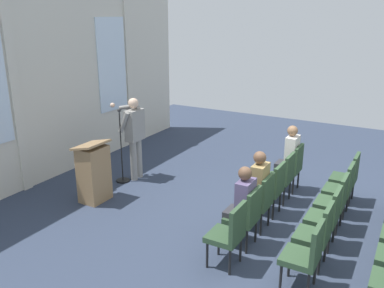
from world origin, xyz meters
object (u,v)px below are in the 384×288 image
(chair_r0_c0, at_px, (230,232))
(chair_r0_c3, at_px, (273,186))
(chair_r1_c0, at_px, (307,253))
(chair_r1_c4, at_px, (342,186))
(speaker, at_px, (134,133))
(chair_r1_c5, at_px, (348,175))
(mic_stand, at_px, (122,166))
(audience_r0_c2, at_px, (256,186))
(audience_r0_c1, at_px, (242,202))
(chair_r0_c4, at_px, (283,175))
(chair_r1_c1, at_px, (318,232))
(lectern, at_px, (94,173))
(chair_r1_c2, at_px, (327,214))
(chair_r0_c2, at_px, (260,199))
(chair_r1_c3, at_px, (335,199))
(chair_r0_c1, at_px, (246,214))
(chair_r0_c5, at_px, (292,165))
(audience_r0_c5, at_px, (289,155))

(chair_r0_c0, bearing_deg, chair_r0_c3, 0.00)
(chair_r1_c0, bearing_deg, chair_r1_c4, 0.00)
(speaker, distance_m, chair_r1_c5, 4.24)
(mic_stand, xyz_separation_m, audience_r0_c2, (-0.47, -3.11, 0.40))
(audience_r0_c1, distance_m, chair_r0_c4, 1.77)
(speaker, relative_size, chair_r1_c1, 1.84)
(lectern, xyz_separation_m, chair_r1_c2, (0.49, -4.10, -0.02))
(lectern, height_order, chair_r1_c2, lectern)
(chair_r0_c2, relative_size, chair_r1_c3, 1.00)
(speaker, xyz_separation_m, chair_r1_c4, (0.42, -4.09, -0.47))
(chair_r0_c0, distance_m, chair_r0_c1, 0.59)
(chair_r0_c5, xyz_separation_m, audience_r0_c5, (0.00, 0.08, 0.20))
(chair_r1_c2, bearing_deg, mic_stand, 83.59)
(speaker, height_order, chair_r1_c1, speaker)
(chair_r0_c0, xyz_separation_m, chair_r0_c5, (2.93, 0.00, 0.00))
(speaker, distance_m, audience_r0_c5, 3.15)
(mic_stand, xyz_separation_m, chair_r0_c4, (0.70, -3.19, 0.20))
(mic_stand, distance_m, audience_r0_c2, 3.17)
(audience_r0_c2, xyz_separation_m, chair_r0_c5, (1.76, -0.08, -0.20))
(audience_r0_c2, xyz_separation_m, chair_r1_c0, (-1.17, -1.12, -0.20))
(mic_stand, xyz_separation_m, audience_r0_c1, (-1.06, -3.11, 0.37))
(audience_r0_c1, distance_m, chair_r1_c1, 1.13)
(chair_r0_c4, relative_size, chair_r1_c5, 1.00)
(chair_r1_c1, bearing_deg, audience_r0_c1, 90.00)
(lectern, xyz_separation_m, chair_r0_c5, (2.25, -3.06, -0.02))
(chair_r0_c2, height_order, chair_r1_c0, same)
(audience_r0_c2, relative_size, chair_r1_c3, 1.41)
(audience_r0_c1, bearing_deg, chair_r0_c4, -2.74)
(chair_r0_c0, height_order, audience_r0_c1, audience_r0_c1)
(chair_r0_c1, height_order, chair_r0_c2, same)
(mic_stand, relative_size, chair_r0_c2, 1.65)
(speaker, xyz_separation_m, chair_r0_c3, (-0.17, -3.05, -0.47))
(chair_r0_c4, bearing_deg, chair_r0_c3, 180.00)
(chair_r0_c5, bearing_deg, chair_r1_c0, -160.51)
(chair_r0_c4, distance_m, chair_r0_c5, 0.59)
(chair_r1_c5, bearing_deg, chair_r0_c1, 156.14)
(chair_r0_c3, bearing_deg, lectern, 109.42)
(chair_r0_c5, height_order, chair_r1_c1, same)
(chair_r0_c0, height_order, chair_r0_c2, same)
(speaker, relative_size, chair_r1_c5, 1.84)
(chair_r0_c5, height_order, audience_r0_c5, audience_r0_c5)
(chair_r0_c3, relative_size, audience_r0_c5, 0.71)
(chair_r1_c4, bearing_deg, chair_r1_c1, 180.00)
(chair_r0_c4, xyz_separation_m, audience_r0_c5, (0.59, 0.08, 0.20))
(chair_r0_c3, height_order, chair_r1_c4, same)
(chair_r1_c1, xyz_separation_m, chair_r1_c5, (2.34, 0.00, 0.00))
(speaker, xyz_separation_m, audience_r0_c2, (-0.75, -2.97, -0.27))
(mic_stand, distance_m, chair_r1_c2, 4.26)
(chair_r0_c4, relative_size, chair_r0_c5, 1.00)
(audience_r0_c1, height_order, chair_r0_c3, audience_r0_c1)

